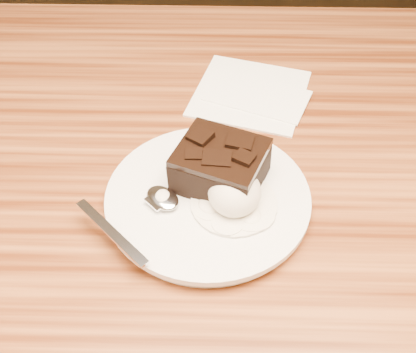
{
  "coord_description": "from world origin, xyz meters",
  "views": [
    {
      "loc": [
        0.08,
        -0.49,
        1.24
      ],
      "look_at": [
        0.07,
        -0.06,
        0.79
      ],
      "focal_mm": 47.01,
      "sensor_mm": 36.0,
      "label": 1
    }
  ],
  "objects_px": {
    "dining_table": "(168,312)",
    "plate": "(208,200)",
    "ice_cream_scoop": "(234,192)",
    "brownie": "(220,168)",
    "spoon": "(163,199)",
    "napkin": "(250,92)"
  },
  "relations": [
    {
      "from": "plate",
      "to": "spoon",
      "type": "xyz_separation_m",
      "value": [
        -0.05,
        -0.01,
        0.01
      ]
    },
    {
      "from": "ice_cream_scoop",
      "to": "plate",
      "type": "bearing_deg",
      "value": 155.53
    },
    {
      "from": "dining_table",
      "to": "plate",
      "type": "distance_m",
      "value": 0.4
    },
    {
      "from": "spoon",
      "to": "plate",
      "type": "bearing_deg",
      "value": -31.71
    },
    {
      "from": "brownie",
      "to": "spoon",
      "type": "bearing_deg",
      "value": -152.17
    },
    {
      "from": "dining_table",
      "to": "ice_cream_scoop",
      "type": "distance_m",
      "value": 0.44
    },
    {
      "from": "plate",
      "to": "ice_cream_scoop",
      "type": "relative_size",
      "value": 3.75
    },
    {
      "from": "brownie",
      "to": "ice_cream_scoop",
      "type": "relative_size",
      "value": 1.51
    },
    {
      "from": "dining_table",
      "to": "brownie",
      "type": "relative_size",
      "value": 12.46
    },
    {
      "from": "dining_table",
      "to": "plate",
      "type": "bearing_deg",
      "value": -45.01
    },
    {
      "from": "brownie",
      "to": "napkin",
      "type": "bearing_deg",
      "value": 77.69
    },
    {
      "from": "dining_table",
      "to": "spoon",
      "type": "relative_size",
      "value": 6.85
    },
    {
      "from": "dining_table",
      "to": "brownie",
      "type": "xyz_separation_m",
      "value": [
        0.09,
        -0.05,
        0.42
      ]
    },
    {
      "from": "dining_table",
      "to": "ice_cream_scoop",
      "type": "relative_size",
      "value": 18.8
    },
    {
      "from": "plate",
      "to": "brownie",
      "type": "height_order",
      "value": "brownie"
    },
    {
      "from": "brownie",
      "to": "plate",
      "type": "bearing_deg",
      "value": -121.88
    },
    {
      "from": "spoon",
      "to": "napkin",
      "type": "xyz_separation_m",
      "value": [
        0.11,
        0.23,
        -0.02
      ]
    },
    {
      "from": "ice_cream_scoop",
      "to": "spoon",
      "type": "height_order",
      "value": "ice_cream_scoop"
    },
    {
      "from": "plate",
      "to": "brownie",
      "type": "bearing_deg",
      "value": 58.12
    },
    {
      "from": "brownie",
      "to": "ice_cream_scoop",
      "type": "distance_m",
      "value": 0.04
    },
    {
      "from": "ice_cream_scoop",
      "to": "napkin",
      "type": "xyz_separation_m",
      "value": [
        0.03,
        0.23,
        -0.04
      ]
    },
    {
      "from": "dining_table",
      "to": "spoon",
      "type": "distance_m",
      "value": 0.41
    }
  ]
}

